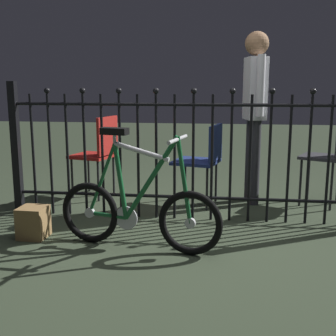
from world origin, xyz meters
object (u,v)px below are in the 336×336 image
chair_navy (204,156)px  chair_red (99,149)px  chair_charcoal (329,151)px  person_visitor (255,102)px  bicycle (138,209)px  display_crate (33,222)px

chair_navy → chair_red: (-1.13, 0.18, 0.02)m
chair_navy → chair_charcoal: 1.25m
person_visitor → bicycle: bearing=-122.9°
chair_navy → chair_red: chair_red is taller
person_visitor → display_crate: 2.40m
bicycle → display_crate: (-0.88, 0.12, -0.18)m
bicycle → chair_navy: (0.42, 1.25, 0.20)m
display_crate → chair_navy: bearing=40.9°
bicycle → chair_navy: size_ratio=1.55×
chair_charcoal → person_visitor: bearing=177.0°
chair_navy → person_visitor: bearing=19.4°
chair_red → person_visitor: bearing=-0.1°
chair_navy → display_crate: 1.76m
bicycle → chair_charcoal: bicycle is taller
chair_navy → chair_red: 1.14m
person_visitor → display_crate: person_visitor is taller
chair_red → person_visitor: person_visitor is taller
bicycle → display_crate: bearing=172.4°
bicycle → chair_red: bicycle is taller
chair_charcoal → chair_red: size_ratio=1.03×
bicycle → chair_charcoal: bearing=39.7°
chair_navy → chair_charcoal: (1.24, 0.13, 0.05)m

